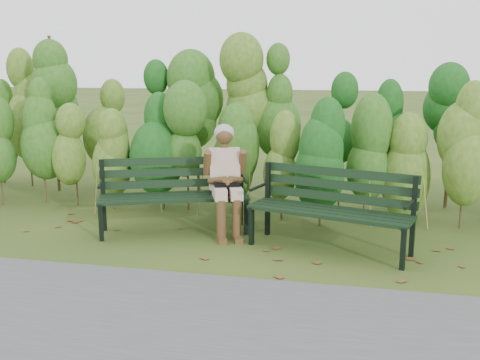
# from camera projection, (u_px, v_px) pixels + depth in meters

# --- Properties ---
(ground) EXTENTS (80.00, 80.00, 0.00)m
(ground) POSITION_uv_depth(u_px,v_px,m) (234.00, 248.00, 6.67)
(ground) COLOR #2C4718
(footpath) EXTENTS (60.00, 2.50, 0.01)m
(footpath) POSITION_uv_depth(u_px,v_px,m) (173.00, 332.00, 4.57)
(footpath) COLOR #474749
(footpath) RESTS_ON ground
(hedge_band) EXTENTS (11.04, 1.67, 2.42)m
(hedge_band) POSITION_uv_depth(u_px,v_px,m) (262.00, 125.00, 8.19)
(hedge_band) COLOR #47381E
(hedge_band) RESTS_ON ground
(leaf_litter) EXTENTS (5.45, 2.08, 0.01)m
(leaf_litter) POSITION_uv_depth(u_px,v_px,m) (199.00, 251.00, 6.54)
(leaf_litter) COLOR brown
(leaf_litter) RESTS_ON ground
(bench_left) EXTENTS (1.98, 1.25, 0.94)m
(bench_left) POSITION_uv_depth(u_px,v_px,m) (173.00, 189.00, 7.25)
(bench_left) COLOR black
(bench_left) RESTS_ON ground
(bench_right) EXTENTS (1.97, 1.10, 0.94)m
(bench_right) POSITION_uv_depth(u_px,v_px,m) (333.00, 203.00, 6.53)
(bench_right) COLOR black
(bench_right) RESTS_ON ground
(seated_woman) EXTENTS (0.64, 0.87, 1.39)m
(seated_woman) POSITION_uv_depth(u_px,v_px,m) (226.00, 173.00, 7.11)
(seated_woman) COLOR tan
(seated_woman) RESTS_ON ground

